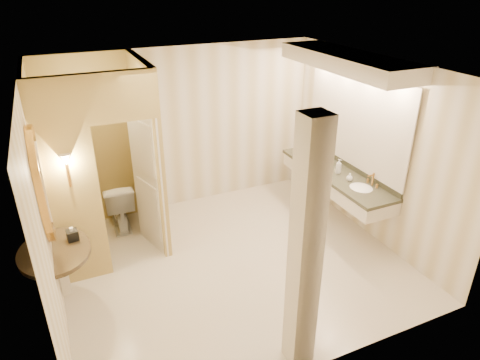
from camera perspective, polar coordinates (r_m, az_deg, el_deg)
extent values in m
plane|color=beige|center=(6.19, -0.88, -10.82)|extent=(4.50, 4.50, 0.00)
plane|color=white|center=(5.06, -1.10, 14.47)|extent=(4.50, 4.50, 0.00)
cube|color=silver|center=(7.24, -7.30, 6.74)|extent=(4.50, 0.02, 2.70)
cube|color=silver|center=(3.99, 10.68, -10.80)|extent=(4.50, 0.02, 2.70)
cube|color=silver|center=(5.14, -24.72, -3.93)|extent=(0.02, 4.00, 2.70)
cube|color=silver|center=(6.63, 17.22, 3.93)|extent=(0.02, 4.00, 2.70)
cube|color=tan|center=(6.38, -12.12, 3.66)|extent=(0.10, 1.50, 2.70)
cube|color=tan|center=(5.58, -21.59, -0.97)|extent=(0.65, 0.10, 2.70)
cube|color=tan|center=(5.28, -15.58, 10.69)|extent=(0.80, 0.10, 0.60)
cube|color=silver|center=(6.15, -12.10, -0.27)|extent=(0.27, 0.78, 2.10)
cylinder|color=#B8813B|center=(5.44, -21.88, 0.60)|extent=(0.03, 0.03, 0.30)
cone|color=silver|center=(5.36, -22.22, 2.53)|extent=(0.14, 0.14, 0.14)
cube|color=silver|center=(6.98, 12.59, 0.03)|extent=(0.60, 2.26, 0.24)
cube|color=black|center=(6.93, 12.68, 0.92)|extent=(0.64, 2.30, 0.05)
cube|color=black|center=(7.06, 14.58, 1.82)|extent=(0.03, 2.26, 0.10)
ellipsoid|color=white|center=(6.51, 15.80, -1.33)|extent=(0.40, 0.44, 0.15)
cylinder|color=#B8813B|center=(6.58, 17.29, 0.01)|extent=(0.03, 0.03, 0.22)
ellipsoid|color=white|center=(7.39, 9.91, 2.62)|extent=(0.40, 0.44, 0.15)
cylinder|color=#B8813B|center=(7.44, 11.27, 3.78)|extent=(0.03, 0.03, 0.22)
cube|color=white|center=(6.79, 15.28, 7.83)|extent=(0.03, 2.26, 1.40)
cube|color=silver|center=(6.41, 14.23, 15.16)|extent=(0.75, 2.46, 0.22)
cylinder|color=black|center=(5.35, -23.50, -8.77)|extent=(0.99, 0.99, 0.05)
cube|color=silver|center=(5.52, -22.53, -11.27)|extent=(0.10, 0.10, 0.60)
cylinder|color=gold|center=(4.95, -24.99, -0.56)|extent=(0.07, 0.99, 0.99)
cylinder|color=white|center=(4.95, -24.54, -0.48)|extent=(0.02, 0.79, 0.79)
cube|color=silver|center=(4.11, 8.73, -9.44)|extent=(0.25, 0.25, 2.70)
cube|color=black|center=(5.41, -21.44, -6.86)|extent=(0.14, 0.14, 0.12)
imported|color=white|center=(7.04, -15.90, -3.15)|extent=(0.47, 0.80, 0.80)
imported|color=beige|center=(7.18, 10.16, 2.90)|extent=(0.07, 0.08, 0.14)
imported|color=silver|center=(6.63, 14.40, 0.39)|extent=(0.12, 0.12, 0.12)
imported|color=#C6B28C|center=(6.82, 13.01, 1.80)|extent=(0.12, 0.12, 0.24)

